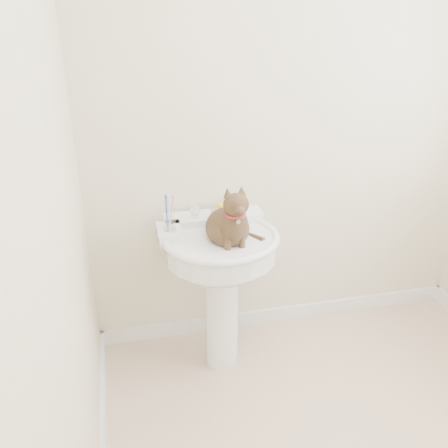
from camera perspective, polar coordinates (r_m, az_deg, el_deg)
wall_back at (r=2.66m, az=7.81°, el=11.37°), size 2.20×0.00×2.50m
wall_left at (r=1.49m, az=-18.78°, el=-2.12°), size 0.00×2.20×2.50m
baseboard_back at (r=3.18m, az=6.55°, el=-10.14°), size 2.20×0.02×0.09m
pedestal_sink at (r=2.52m, az=-0.38°, el=-4.26°), size 0.60×0.58×0.82m
faucet at (r=2.55m, az=-1.05°, el=1.60°), size 0.28×0.12×0.14m
soap_bar at (r=2.65m, az=0.39°, el=2.00°), size 0.10×0.07×0.03m
toothbrush_cup at (r=2.42m, az=-6.25°, el=0.31°), size 0.07×0.07×0.18m
cat at (r=2.37m, az=0.64°, el=-0.07°), size 0.23×0.29×0.43m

